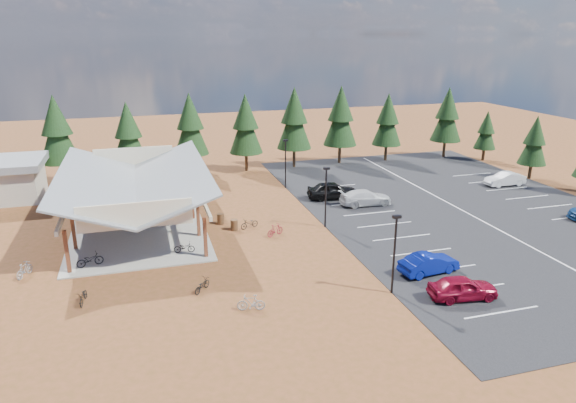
{
  "coord_description": "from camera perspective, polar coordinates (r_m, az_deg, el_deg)",
  "views": [
    {
      "loc": [
        -9.25,
        -35.7,
        15.38
      ],
      "look_at": [
        2.39,
        4.15,
        1.81
      ],
      "focal_mm": 32.0,
      "sensor_mm": 36.0,
      "label": 1
    }
  ],
  "objects": [
    {
      "name": "car_1",
      "position": [
        35.92,
        15.38,
        -6.66
      ],
      "size": [
        4.35,
        2.01,
        1.38
      ],
      "primitive_type": "imported",
      "rotation": [
        0.0,
        0.0,
        1.71
      ],
      "color": "navy",
      "rests_on": "asphalt_lot"
    },
    {
      "name": "pine_6",
      "position": [
        63.67,
        5.87,
        9.39
      ],
      "size": [
        4.1,
        4.1,
        9.55
      ],
      "color": "#382314",
      "rests_on": "ground"
    },
    {
      "name": "trash_bin_1",
      "position": [
        43.94,
        -7.5,
        -1.92
      ],
      "size": [
        0.6,
        0.6,
        0.9
      ],
      "primitive_type": "cylinder",
      "color": "#492F1A",
      "rests_on": "ground"
    },
    {
      "name": "pine_3",
      "position": [
        59.76,
        -10.81,
        8.39
      ],
      "size": [
        3.96,
        3.96,
        9.21
      ],
      "color": "#382314",
      "rests_on": "ground"
    },
    {
      "name": "bike_8",
      "position": [
        33.54,
        -21.8,
        -9.78
      ],
      "size": [
        0.77,
        1.69,
        0.86
      ],
      "primitive_type": "imported",
      "rotation": [
        0.0,
        0.0,
        -0.13
      ],
      "color": "black",
      "rests_on": "ground"
    },
    {
      "name": "car_4",
      "position": [
        50.22,
        4.97,
        1.25
      ],
      "size": [
        5.12,
        2.58,
        1.67
      ],
      "primitive_type": "imported",
      "rotation": [
        0.0,
        0.0,
        1.45
      ],
      "color": "black",
      "rests_on": "asphalt_lot"
    },
    {
      "name": "pine_12",
      "position": [
        62.41,
        25.71,
        6.09
      ],
      "size": [
        3.03,
        3.03,
        7.06
      ],
      "color": "#382314",
      "rests_on": "ground"
    },
    {
      "name": "bike_9",
      "position": [
        38.53,
        -27.25,
        -6.75
      ],
      "size": [
        1.12,
        1.71,
        1.0
      ],
      "primitive_type": "imported",
      "rotation": [
        0.0,
        0.0,
        2.71
      ],
      "color": "gray",
      "rests_on": "ground"
    },
    {
      "name": "bike_13",
      "position": [
        30.49,
        -4.14,
        -11.15
      ],
      "size": [
        1.72,
        0.85,
        1.0
      ],
      "primitive_type": "imported",
      "rotation": [
        0.0,
        0.0,
        4.47
      ],
      "color": "gray",
      "rests_on": "ground"
    },
    {
      "name": "bike_5",
      "position": [
        43.92,
        -13.55,
        -2.14
      ],
      "size": [
        1.56,
        0.47,
        0.93
      ],
      "primitive_type": "imported",
      "rotation": [
        0.0,
        0.0,
        1.59
      ],
      "color": "gray",
      "rests_on": "concrete_pad"
    },
    {
      "name": "concrete_pad",
      "position": [
        45.38,
        -16.25,
        -2.4
      ],
      "size": [
        10.6,
        18.6,
        0.1
      ],
      "primitive_type": "cube",
      "color": "gray",
      "rests_on": "ground"
    },
    {
      "name": "bike_12",
      "position": [
        32.96,
        -9.54,
        -9.16
      ],
      "size": [
        1.44,
        1.58,
        0.83
      ],
      "primitive_type": "imported",
      "rotation": [
        0.0,
        0.0,
        2.45
      ],
      "color": "black",
      "rests_on": "ground"
    },
    {
      "name": "lamp_post_2",
      "position": [
        53.17,
        -0.28,
        4.61
      ],
      "size": [
        0.5,
        0.25,
        5.14
      ],
      "color": "black",
      "rests_on": "ground"
    },
    {
      "name": "bike_2",
      "position": [
        46.94,
        -18.92,
        -1.36
      ],
      "size": [
        1.7,
        1.05,
        0.84
      ],
      "primitive_type": "imported",
      "rotation": [
        0.0,
        0.0,
        1.9
      ],
      "color": "navy",
      "rests_on": "concrete_pad"
    },
    {
      "name": "pine_2",
      "position": [
        57.84,
        -17.33,
        7.26
      ],
      "size": [
        3.73,
        3.73,
        8.69
      ],
      "color": "#382314",
      "rests_on": "ground"
    },
    {
      "name": "car_9",
      "position": [
        59.13,
        22.96,
        2.32
      ],
      "size": [
        4.3,
        1.52,
        1.41
      ],
      "primitive_type": "imported",
      "rotation": [
        0.0,
        0.0,
        -1.58
      ],
      "color": "silver",
      "rests_on": "asphalt_lot"
    },
    {
      "name": "bike_3",
      "position": [
        52.1,
        -19.07,
        0.61
      ],
      "size": [
        1.7,
        0.49,
        1.02
      ],
      "primitive_type": "imported",
      "rotation": [
        0.0,
        0.0,
        1.58
      ],
      "color": "maroon",
      "rests_on": "concrete_pad"
    },
    {
      "name": "car_3",
      "position": [
        48.75,
        8.62,
        0.44
      ],
      "size": [
        5.02,
        2.25,
        1.43
      ],
      "primitive_type": "imported",
      "rotation": [
        0.0,
        0.0,
        1.52
      ],
      "color": "silver",
      "rests_on": "asphalt_lot"
    },
    {
      "name": "bike_1",
      "position": [
        44.43,
        -17.9,
        -2.16
      ],
      "size": [
        1.91,
        0.84,
        1.11
      ],
      "primitive_type": "imported",
      "rotation": [
        0.0,
        0.0,
        1.39
      ],
      "color": "gray",
      "rests_on": "concrete_pad"
    },
    {
      "name": "trash_bin_0",
      "position": [
        42.44,
        -6.0,
        -2.6
      ],
      "size": [
        0.6,
        0.6,
        0.9
      ],
      "primitive_type": "cylinder",
      "color": "#492F1A",
      "rests_on": "ground"
    },
    {
      "name": "bike_pavilion",
      "position": [
        44.25,
        -16.68,
        2.19
      ],
      "size": [
        11.65,
        19.4,
        4.97
      ],
      "color": "#5F2B1B",
      "rests_on": "concrete_pad"
    },
    {
      "name": "bike_15",
      "position": [
        41.03,
        -1.43,
        -3.18
      ],
      "size": [
        1.67,
        1.19,
        0.99
      ],
      "primitive_type": "imported",
      "rotation": [
        0.0,
        0.0,
        2.06
      ],
      "color": "maroon",
      "rests_on": "ground"
    },
    {
      "name": "car_0",
      "position": [
        33.26,
        18.84,
        -9.04
      ],
      "size": [
        4.36,
        2.23,
        1.42
      ],
      "primitive_type": "imported",
      "rotation": [
        0.0,
        0.0,
        1.43
      ],
      "color": "maroon",
      "rests_on": "asphalt_lot"
    },
    {
      "name": "pine_1",
      "position": [
        59.61,
        -24.31,
        7.27
      ],
      "size": [
        4.08,
        4.08,
        9.5
      ],
      "color": "#382314",
      "rests_on": "ground"
    },
    {
      "name": "pine_7",
      "position": [
        65.99,
        11.01,
        8.89
      ],
      "size": [
        3.65,
        3.65,
        8.5
      ],
      "color": "#382314",
      "rests_on": "ground"
    },
    {
      "name": "pine_13",
      "position": [
        69.76,
        21.16,
        7.37
      ],
      "size": [
        2.7,
        2.7,
        6.3
      ],
      "color": "#382314",
      "rests_on": "ground"
    },
    {
      "name": "pine_8",
      "position": [
        69.73,
        17.29,
        9.18
      ],
      "size": [
        3.88,
        3.88,
        9.05
      ],
      "color": "#382314",
      "rests_on": "ground"
    },
    {
      "name": "pine_4",
      "position": [
        59.84,
        -4.74,
        8.53
      ],
      "size": [
        3.86,
        3.86,
        9.0
      ],
      "color": "#382314",
      "rests_on": "ground"
    },
    {
      "name": "bike_6",
      "position": [
        46.47,
        -13.18,
        -1.03
      ],
      "size": [
        1.7,
        0.82,
        0.86
      ],
      "primitive_type": "imported",
      "rotation": [
        0.0,
        0.0,
        1.73
      ],
      "color": "navy",
      "rests_on": "concrete_pad"
    },
    {
      "name": "bike_7",
      "position": [
        51.19,
        -13.11,
        0.87
      ],
      "size": [
        1.84,
        1.06,
        1.07
      ],
      "primitive_type": "imported",
      "rotation": [
        0.0,
        0.0,
        1.91
      ],
      "color": "maroon",
      "rests_on": "concrete_pad"
    },
    {
      "name": "bike_16",
      "position": [
        42.72,
        -4.3,
        -2.43
      ],
      "size": [
        1.75,
        1.14,
        0.87
      ],
      "primitive_type": "imported",
      "rotation": [
        0.0,
        0.0,
        5.09
      ],
      "color": "black",
      "rests_on": "ground"
    },
    {
      "name": "pine_5",
      "position": [
        61.37,
        0.7,
        9.18
      ],
      "size": [
        4.12,
        4.12,
        9.6
      ],
      "color": "#382314",
      "rests_on": "ground"
    },
    {
      "name": "lamp_post_1",
      "position": [
        42.17,
        4.23,
        0.95
      ],
      "size": [
        0.5,
        0.25,
        5.14
      ],
      "color": "black",
      "rests_on": "ground"
    },
    {
      "name": "ground",
      "position": [
        39.96,
        -1.62,
        -4.54
      ],
      "size": [
        140.0,
        140.0,
        0.0
      ],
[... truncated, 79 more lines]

